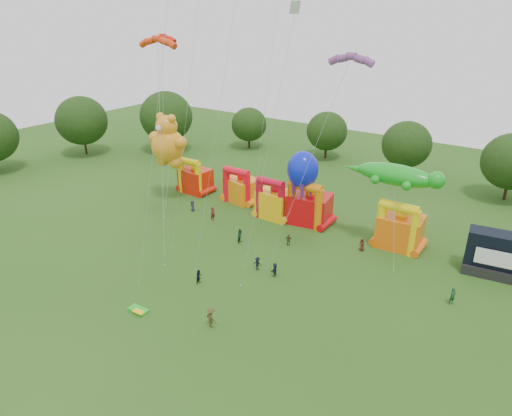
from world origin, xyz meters
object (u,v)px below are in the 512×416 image
Objects in this scene: bouncy_castle_0 at (195,179)px; teddy_bear_kite at (168,163)px; stage_trailer at (504,256)px; octopus_kite at (301,179)px; spectator_0 at (193,206)px; gecko_kite at (395,207)px; bouncy_castle_2 at (274,202)px; spectator_4 at (289,240)px.

bouncy_castle_0 is 6.84m from teddy_bear_kite.
octopus_kite reaches higher than stage_trailer.
bouncy_castle_0 reaches higher than spectator_0.
gecko_kite is 12.95m from octopus_kite.
octopus_kite is (19.40, 4.60, 0.11)m from teddy_bear_kite.
octopus_kite is 6.38× the size of spectator_0.
teddy_bear_kite is 19.93m from octopus_kite.
spectator_0 is at bearing -50.90° from bouncy_castle_0.
stage_trailer is at bearing 7.30° from teddy_bear_kite.
teddy_bear_kite is at bearing -166.67° from octopus_kite.
teddy_bear_kite reaches higher than spectator_0.
stage_trailer is (43.88, 0.10, 0.16)m from bouncy_castle_0.
gecko_kite is at bearing -4.02° from bouncy_castle_2.
teddy_bear_kite reaches higher than octopus_kite.
spectator_4 is (5.98, -6.04, -1.54)m from bouncy_castle_2.
spectator_4 is (-10.85, -4.86, -5.29)m from gecko_kite.
bouncy_castle_0 is 7.67m from spectator_0.
stage_trailer is at bearing 0.13° from bouncy_castle_0.
gecko_kite is at bearing 20.57° from spectator_0.
gecko_kite is 28.29m from spectator_0.
teddy_bear_kite is at bearing -89.75° from bouncy_castle_0.
teddy_bear_kite is at bearing -163.61° from bouncy_castle_2.
bouncy_castle_2 is 0.76× the size of stage_trailer.
bouncy_castle_2 is 5.66m from octopus_kite.
teddy_bear_kite is at bearing -174.05° from gecko_kite.
octopus_kite is at bearing -177.60° from stage_trailer.
stage_trailer is at bearing 2.40° from octopus_kite.
gecko_kite is 7.49× the size of spectator_0.
bouncy_castle_0 is 0.48× the size of gecko_kite.
teddy_bear_kite is (-43.86, -5.62, 3.88)m from stage_trailer.
bouncy_castle_2 is 0.50× the size of gecko_kite.
bouncy_castle_0 is at bearing 177.27° from octopus_kite.
spectator_0 is at bearing -4.00° from teddy_bear_kite.
stage_trailer is 12.34m from gecko_kite.
teddy_bear_kite is 7.23m from spectator_0.
bouncy_castle_2 reaches higher than spectator_4.
teddy_bear_kite reaches higher than gecko_kite.
bouncy_castle_0 is 15.50m from bouncy_castle_2.
gecko_kite is 7.85× the size of spectator_4.
bouncy_castle_2 reaches higher than bouncy_castle_0.
bouncy_castle_0 is at bearing 90.25° from teddy_bear_kite.
spectator_0 is (-10.72, -4.88, -1.50)m from bouncy_castle_2.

